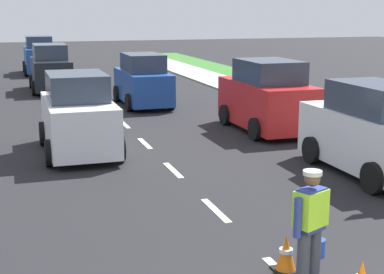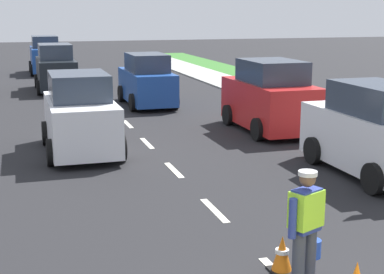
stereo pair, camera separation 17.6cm
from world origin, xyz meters
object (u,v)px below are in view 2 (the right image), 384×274
Objects in this scene: car_outgoing_far at (147,82)px; car_oncoming_lead at (80,116)px; car_parked_curbside at (375,133)px; road_worker at (306,223)px; traffic_cone_far at (282,254)px; car_oncoming_third at (45,56)px; car_parked_far at (270,98)px; car_oncoming_second at (56,69)px.

car_outgoing_far is 8.00m from car_oncoming_lead.
car_parked_curbside reaches higher than car_outgoing_far.
car_outgoing_far is (1.31, 16.04, 0.03)m from road_worker.
traffic_cone_far is 0.14× the size of car_outgoing_far.
car_oncoming_third is 1.00× the size of car_parked_curbside.
car_oncoming_second is at bearing 116.70° from car_parked_far.
car_oncoming_second is at bearing 120.11° from car_outgoing_far.
car_parked_curbside is at bearing -87.99° from car_parked_far.
car_parked_far is (4.05, 9.45, 0.78)m from traffic_cone_far.
car_outgoing_far is at bearing -59.89° from car_oncoming_second.
car_oncoming_second reaches higher than car_outgoing_far.
car_oncoming_third reaches higher than car_oncoming_second.
car_parked_far is at bearing 66.80° from traffic_cone_far.
car_oncoming_lead is at bearing -91.01° from car_oncoming_second.
road_worker is 0.41× the size of car_parked_far.
traffic_cone_far is at bearing -85.15° from car_oncoming_second.
car_oncoming_lead is (-6.06, -1.15, -0.06)m from car_parked_far.
car_outgoing_far is at bearing 64.71° from car_oncoming_lead.
road_worker is 3.02× the size of traffic_cone_far.
road_worker is 0.83m from traffic_cone_far.
car_parked_curbside is at bearing 47.82° from road_worker.
car_outgoing_far is 11.81m from car_parked_curbside.
road_worker is at bearing -85.01° from car_oncoming_second.
car_parked_curbside is at bearing 43.80° from traffic_cone_far.
traffic_cone_far is at bearing -136.20° from car_parked_curbside.
road_worker is 9.05m from car_oncoming_lead.
road_worker is 6.16m from car_parked_curbside.
car_oncoming_third is at bearing 89.57° from car_oncoming_lead.
traffic_cone_far is 0.14× the size of car_parked_far.
car_oncoming_second is at bearing 109.53° from car_parked_curbside.
car_oncoming_lead reaches higher than car_outgoing_far.
car_oncoming_third is at bearing 106.68° from car_parked_far.
car_oncoming_lead is at bearing -115.29° from car_outgoing_far.
road_worker is 10.71m from car_parked_far.
car_oncoming_lead is at bearing 145.87° from car_parked_curbside.
car_oncoming_third reaches higher than car_parked_far.
car_oncoming_third is (-1.95, 29.64, 0.12)m from road_worker.
car_parked_curbside is at bearing -34.13° from car_oncoming_lead.
road_worker is at bearing -86.24° from car_oncoming_third.
car_outgoing_far is 0.97× the size of car_oncoming_third.
traffic_cone_far is 0.13× the size of car_oncoming_second.
car_oncoming_third reaches higher than car_parked_curbside.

